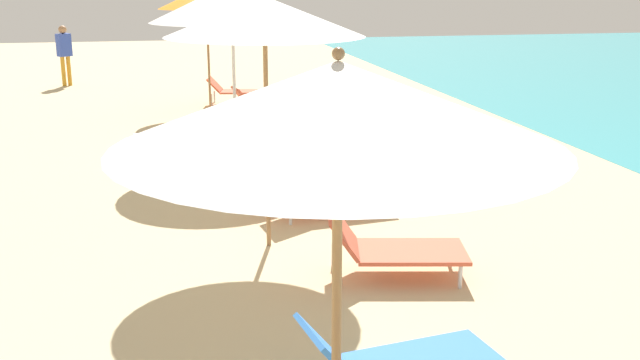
# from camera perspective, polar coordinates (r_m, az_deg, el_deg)

# --- Properties ---
(umbrella_fourth) EXTENTS (2.11, 2.11, 2.61)m
(umbrella_fourth) POSITION_cam_1_polar(r_m,az_deg,el_deg) (3.38, 1.40, 5.77)
(umbrella_fourth) COLOR olive
(umbrella_fourth) RESTS_ON ground
(lounger_fourth_shoreside) EXTENTS (1.52, 0.78, 0.64)m
(lounger_fourth_shoreside) POSITION_cam_1_polar(r_m,az_deg,el_deg) (5.44, 5.78, -13.59)
(lounger_fourth_shoreside) COLOR blue
(lounger_fourth_shoreside) RESTS_ON ground
(umbrella_fifth) EXTENTS (2.11, 2.11, 2.78)m
(umbrella_fifth) POSITION_cam_1_polar(r_m,az_deg,el_deg) (7.85, -4.30, 12.44)
(umbrella_fifth) COLOR olive
(umbrella_fifth) RESTS_ON ground
(lounger_fifth_shoreside) EXTENTS (1.66, 0.86, 0.62)m
(lounger_fifth_shoreside) POSITION_cam_1_polar(r_m,az_deg,el_deg) (9.35, 0.73, -0.70)
(lounger_fifth_shoreside) COLOR #D8593F
(lounger_fifth_shoreside) RESTS_ON ground
(lounger_fifth_inland) EXTENTS (1.49, 0.96, 0.68)m
(lounger_fifth_inland) POSITION_cam_1_polar(r_m,az_deg,el_deg) (7.42, 5.50, -5.11)
(lounger_fifth_inland) COLOR #D8593F
(lounger_fifth_inland) RESTS_ON ground
(umbrella_sixth) EXTENTS (2.54, 2.54, 2.89)m
(umbrella_sixth) POSITION_cam_1_polar(r_m,az_deg,el_deg) (11.71, -6.83, 13.43)
(umbrella_sixth) COLOR silver
(umbrella_sixth) RESTS_ON ground
(lounger_sixth_shoreside) EXTENTS (1.43, 0.61, 0.64)m
(lounger_sixth_shoreside) POSITION_cam_1_polar(r_m,az_deg,el_deg) (13.14, -4.98, 4.02)
(lounger_sixth_shoreside) COLOR white
(lounger_sixth_shoreside) RESTS_ON ground
(lounger_sixth_inland) EXTENTS (1.37, 0.72, 0.58)m
(lounger_sixth_inland) POSITION_cam_1_polar(r_m,az_deg,el_deg) (11.22, -1.55, 1.99)
(lounger_sixth_inland) COLOR #D8593F
(lounger_sixth_inland) RESTS_ON ground
(lounger_farthest_shoreside) EXTENTS (1.38, 0.84, 0.64)m
(lounger_farthest_shoreside) POSITION_cam_1_polar(r_m,az_deg,el_deg) (17.71, -6.68, 6.92)
(lounger_farthest_shoreside) COLOR #D8593F
(lounger_farthest_shoreside) RESTS_ON ground
(lounger_farthest_inland) EXTENTS (1.53, 0.85, 0.69)m
(lounger_farthest_inland) POSITION_cam_1_polar(r_m,az_deg,el_deg) (15.83, -4.25, 5.95)
(lounger_farthest_inland) COLOR #D8593F
(lounger_farthest_inland) RESTS_ON ground
(person_walking_mid) EXTENTS (0.42, 0.39, 1.64)m
(person_walking_mid) POSITION_cam_1_polar(r_m,az_deg,el_deg) (21.70, -19.12, 9.49)
(person_walking_mid) COLOR orange
(person_walking_mid) RESTS_ON ground
(beach_ball) EXTENTS (0.33, 0.33, 0.33)m
(beach_ball) POSITION_cam_1_polar(r_m,az_deg,el_deg) (19.74, 2.21, 7.38)
(beach_ball) COLOR #338CD8
(beach_ball) RESTS_ON ground
(cooler_box) EXTENTS (0.40, 0.48, 0.31)m
(cooler_box) POSITION_cam_1_polar(r_m,az_deg,el_deg) (12.97, -13.32, 2.71)
(cooler_box) COLOR #338C59
(cooler_box) RESTS_ON ground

